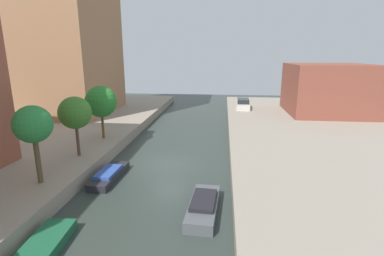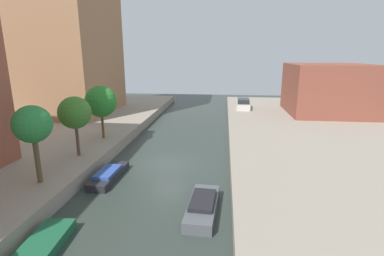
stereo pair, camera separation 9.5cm
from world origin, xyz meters
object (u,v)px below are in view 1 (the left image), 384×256
at_px(moored_boat_left_2, 109,175).
at_px(moored_boat_right_2, 204,206).
at_px(low_block_right, 327,89).
at_px(street_tree_3, 75,113).
at_px(street_tree_4, 101,102).
at_px(street_tree_2, 33,125).
at_px(parked_car, 243,104).
at_px(moored_boat_left_1, 44,246).
at_px(apartment_tower_far, 65,10).

xyz_separation_m(moored_boat_left_2, moored_boat_right_2, (7.08, -3.82, 0.07)).
xyz_separation_m(low_block_right, street_tree_3, (-24.90, -19.67, 0.17)).
distance_m(low_block_right, moored_boat_left_2, 30.90).
bearing_deg(street_tree_4, moored_boat_right_2, -46.03).
distance_m(street_tree_2, moored_boat_right_2, 11.14).
xyz_separation_m(low_block_right, parked_car, (-10.80, 2.37, -2.64)).
xyz_separation_m(parked_car, moored_boat_right_2, (-3.86, -27.80, -1.22)).
distance_m(street_tree_3, parked_car, 26.31).
xyz_separation_m(street_tree_2, moored_boat_left_1, (3.20, -4.91, -4.42)).
relative_size(apartment_tower_far, moored_boat_right_2, 5.64).
distance_m(parked_car, moored_boat_left_1, 33.78).
distance_m(apartment_tower_far, parked_car, 26.87).
relative_size(street_tree_3, moored_boat_left_1, 1.21).
bearing_deg(low_block_right, street_tree_2, -135.28).
bearing_deg(parked_car, low_block_right, -12.36).
xyz_separation_m(street_tree_4, moored_boat_left_2, (3.17, -6.80, -4.18)).
bearing_deg(apartment_tower_far, moored_boat_left_2, -57.01).
relative_size(parked_car, moored_boat_left_2, 1.04).
relative_size(street_tree_3, street_tree_4, 0.94).
xyz_separation_m(apartment_tower_far, parked_car, (23.20, 5.09, -12.57)).
height_order(street_tree_3, parked_car, street_tree_3).
height_order(parked_car, moored_boat_left_2, parked_car).
bearing_deg(moored_boat_left_2, apartment_tower_far, 122.99).
xyz_separation_m(street_tree_3, moored_boat_left_1, (3.20, -9.91, -4.15)).
distance_m(moored_boat_left_1, moored_boat_right_2, 8.17).
height_order(street_tree_2, moored_boat_left_1, street_tree_2).
bearing_deg(street_tree_3, moored_boat_left_1, -72.08).
bearing_deg(moored_boat_right_2, street_tree_4, 133.97).
relative_size(street_tree_3, parked_car, 0.97).
height_order(street_tree_4, parked_car, street_tree_4).
bearing_deg(apartment_tower_far, moored_boat_right_2, -49.58).
height_order(street_tree_4, moored_boat_left_1, street_tree_4).
xyz_separation_m(street_tree_3, parked_car, (14.10, 22.03, -2.81)).
height_order(low_block_right, moored_boat_left_2, low_block_right).
relative_size(apartment_tower_far, low_block_right, 2.57).
xyz_separation_m(street_tree_2, moored_boat_right_2, (10.25, -0.77, -4.30)).
distance_m(street_tree_4, parked_car, 22.41).
distance_m(street_tree_3, moored_boat_left_1, 11.21).
relative_size(low_block_right, moored_boat_right_2, 2.20).
distance_m(low_block_right, street_tree_4, 28.97).
bearing_deg(moored_boat_left_2, moored_boat_left_1, -89.73).
bearing_deg(street_tree_4, low_block_right, 30.73).
bearing_deg(apartment_tower_far, low_block_right, 4.57).
xyz_separation_m(low_block_right, street_tree_4, (-24.90, -14.81, 0.26)).
bearing_deg(moored_boat_left_1, parked_car, 71.16).
xyz_separation_m(parked_car, moored_boat_left_1, (-10.90, -31.94, -1.34)).
relative_size(low_block_right, street_tree_3, 2.19).
bearing_deg(street_tree_4, apartment_tower_far, 126.96).
xyz_separation_m(street_tree_3, moored_boat_left_2, (3.17, -1.94, -4.09)).
bearing_deg(moored_boat_right_2, low_block_right, 60.04).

